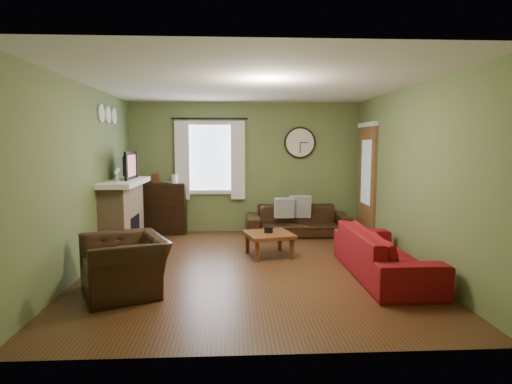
{
  "coord_description": "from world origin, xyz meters",
  "views": [
    {
      "loc": [
        -0.24,
        -6.03,
        1.78
      ],
      "look_at": [
        0.1,
        0.4,
        1.05
      ],
      "focal_mm": 30.0,
      "sensor_mm": 36.0,
      "label": 1
    }
  ],
  "objects_px": {
    "armchair": "(124,265)",
    "coffee_table": "(269,244)",
    "sofa_brown": "(298,221)",
    "bookshelf": "(164,209)",
    "sofa_red": "(384,253)"
  },
  "relations": [
    {
      "from": "armchair",
      "to": "coffee_table",
      "type": "bearing_deg",
      "value": 105.99
    },
    {
      "from": "armchair",
      "to": "sofa_brown",
      "type": "bearing_deg",
      "value": 116.14
    },
    {
      "from": "bookshelf",
      "to": "sofa_red",
      "type": "distance_m",
      "value": 4.47
    },
    {
      "from": "bookshelf",
      "to": "sofa_red",
      "type": "xyz_separation_m",
      "value": [
        3.38,
        -2.92,
        -0.19
      ]
    },
    {
      "from": "sofa_brown",
      "to": "sofa_red",
      "type": "distance_m",
      "value": 2.75
    },
    {
      "from": "sofa_red",
      "to": "coffee_table",
      "type": "xyz_separation_m",
      "value": [
        -1.45,
        1.12,
        -0.13
      ]
    },
    {
      "from": "armchair",
      "to": "sofa_red",
      "type": "bearing_deg",
      "value": 73.6
    },
    {
      "from": "sofa_brown",
      "to": "sofa_red",
      "type": "relative_size",
      "value": 0.92
    },
    {
      "from": "sofa_red",
      "to": "coffee_table",
      "type": "bearing_deg",
      "value": 52.42
    },
    {
      "from": "sofa_brown",
      "to": "sofa_red",
      "type": "xyz_separation_m",
      "value": [
        0.76,
        -2.64,
        0.02
      ]
    },
    {
      "from": "sofa_brown",
      "to": "armchair",
      "type": "xyz_separation_m",
      "value": [
        -2.56,
        -3.11,
        0.05
      ]
    },
    {
      "from": "sofa_brown",
      "to": "armchair",
      "type": "distance_m",
      "value": 4.03
    },
    {
      "from": "sofa_red",
      "to": "armchair",
      "type": "bearing_deg",
      "value": 98.04
    },
    {
      "from": "sofa_red",
      "to": "sofa_brown",
      "type": "bearing_deg",
      "value": 16.01
    },
    {
      "from": "coffee_table",
      "to": "armchair",
      "type": "bearing_deg",
      "value": -139.58
    }
  ]
}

